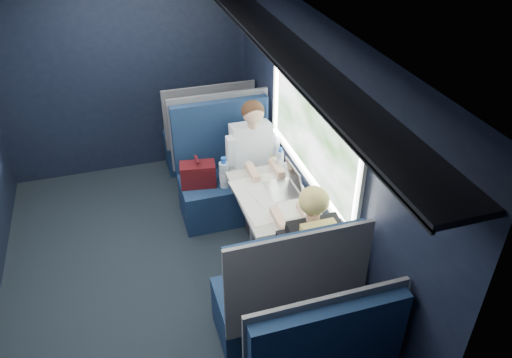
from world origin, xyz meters
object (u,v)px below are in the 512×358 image
object	(u,v)px
seat_row_front	(208,137)
cup	(277,163)
seat_bay_near	(226,178)
man	(255,158)
laptop	(287,183)
seat_bay_far	(283,298)
bottle_small	(280,160)
woman	(308,247)
table	(270,203)

from	to	relation	value
seat_row_front	cup	xyz separation A→B (m)	(0.40, -1.36, 0.38)
seat_bay_near	cup	distance (m)	0.70
man	laptop	size ratio (longest dim) A/B	3.88
seat_bay_far	bottle_small	distance (m)	1.41
laptop	cup	xyz separation A→B (m)	(0.04, 0.39, -0.02)
bottle_small	cup	xyz separation A→B (m)	(-0.02, 0.04, -0.05)
man	cup	world-z (taller)	man
woman	table	bearing A→B (deg)	95.45
seat_row_front	bottle_small	xyz separation A→B (m)	(0.41, -1.40, 0.43)
seat_bay_far	woman	distance (m)	0.43
seat_bay_far	table	bearing A→B (deg)	78.22
cup	seat_row_front	bearing A→B (deg)	106.30
man	laptop	world-z (taller)	man
seat_bay_near	seat_row_front	bearing A→B (deg)	89.07
man	bottle_small	xyz separation A→B (m)	(0.16, -0.30, 0.12)
seat_bay_near	laptop	world-z (taller)	seat_bay_near
seat_bay_far	man	world-z (taller)	man
man	woman	distance (m)	1.41
table	seat_row_front	bearing A→B (deg)	95.80
seat_bay_near	woman	world-z (taller)	woman
woman	seat_row_front	bearing A→B (deg)	95.70
seat_bay_near	bottle_small	size ratio (longest dim) A/B	5.43
bottle_small	seat_bay_far	bearing A→B (deg)	-107.92
seat_bay_far	bottle_small	size ratio (longest dim) A/B	5.43
bottle_small	cup	world-z (taller)	bottle_small
table	bottle_small	world-z (taller)	bottle_small
seat_bay_far	man	distance (m)	1.62
bottle_small	cup	bearing A→B (deg)	111.51
table	woman	distance (m)	0.71
seat_row_front	bottle_small	size ratio (longest dim) A/B	5.00
table	man	world-z (taller)	man
woman	bottle_small	distance (m)	1.13
man	woman	bearing A→B (deg)	-90.00
seat_bay_near	seat_bay_far	bearing A→B (deg)	-89.50
laptop	seat_row_front	bearing A→B (deg)	101.64
bottle_small	cup	distance (m)	0.07
seat_bay_far	laptop	size ratio (longest dim) A/B	3.70
table	bottle_small	size ratio (longest dim) A/B	4.31
seat_bay_far	laptop	bearing A→B (deg)	68.86
man	bottle_small	size ratio (longest dim) A/B	5.70
table	woman	size ratio (longest dim) A/B	0.76
table	bottle_small	distance (m)	0.49
seat_row_front	man	world-z (taller)	man
seat_row_front	man	bearing A→B (deg)	-77.17
table	man	xyz separation A→B (m)	(0.07, 0.70, 0.06)
table	laptop	world-z (taller)	laptop
seat_bay_near	seat_row_front	size ratio (longest dim) A/B	1.09
seat_bay_far	laptop	world-z (taller)	seat_bay_far
man	cup	xyz separation A→B (m)	(0.15, -0.26, 0.07)
table	bottle_small	xyz separation A→B (m)	(0.23, 0.40, 0.18)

